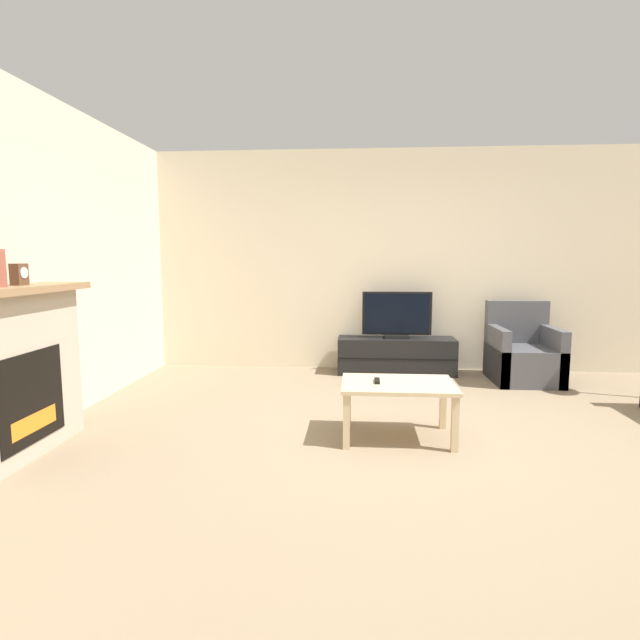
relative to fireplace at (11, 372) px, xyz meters
name	(u,v)px	position (x,y,z in m)	size (l,w,h in m)	color
ground_plane	(445,444)	(3.03, 0.50, -0.61)	(24.00, 24.00, 0.00)	#89755B
wall_back	(412,261)	(3.03, 3.09, 0.74)	(12.00, 0.06, 2.70)	beige
wall_left	(26,263)	(-0.18, 0.50, 0.74)	(0.06, 12.00, 2.70)	beige
fireplace	(11,372)	(0.00, 0.00, 0.00)	(0.40, 1.35, 1.20)	#B7A893
mantel_clock	(19,274)	(0.02, 0.13, 0.66)	(0.08, 0.11, 0.15)	brown
tv_stand	(396,356)	(2.83, 2.81, -0.40)	(1.40, 0.42, 0.43)	black
tv	(397,317)	(2.83, 2.80, 0.08)	(0.82, 0.18, 0.56)	black
armchair	(522,356)	(4.23, 2.53, -0.32)	(0.70, 0.76, 0.89)	#4C4C51
coffee_table	(398,390)	(2.68, 0.60, -0.23)	(0.86, 0.58, 0.44)	#CCB289
remote	(377,381)	(2.52, 0.60, -0.16)	(0.04, 0.15, 0.02)	black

